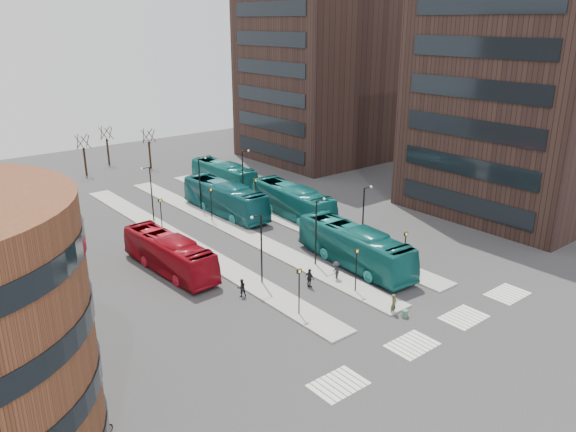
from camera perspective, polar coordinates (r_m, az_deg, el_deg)
ground at (r=39.11m, az=18.14°, el=-14.26°), size 160.00×160.00×0.00m
island_left at (r=56.59m, az=-10.41°, el=-2.75°), size 2.50×45.00×0.15m
island_mid at (r=59.44m, az=-5.37°, el=-1.41°), size 2.50×45.00×0.15m
island_right at (r=62.74m, az=-0.82°, el=-0.20°), size 2.50×45.00×0.15m
suitcase at (r=43.38m, az=11.80°, el=-9.67°), size 0.57×0.52×0.57m
red_bus at (r=50.40m, az=-11.98°, el=-3.75°), size 3.38×11.87×3.27m
teal_bus_a at (r=50.68m, az=6.78°, el=-3.09°), size 4.05×13.24×3.63m
teal_bus_b at (r=64.24m, az=-6.42°, el=1.80°), size 3.31×13.24×3.67m
teal_bus_c at (r=62.98m, az=0.48°, el=1.51°), size 4.01×12.98×3.56m
teal_bus_d at (r=75.12m, az=-6.54°, el=4.22°), size 3.14×11.87×3.28m
traveller at (r=43.39m, az=10.69°, el=-8.79°), size 0.68×0.53×1.64m
commuter_a at (r=45.39m, az=-4.74°, el=-7.27°), size 0.84×0.72×1.50m
commuter_b at (r=46.71m, az=2.21°, el=-6.32°), size 0.46×0.99×1.64m
commuter_c at (r=48.03m, az=4.90°, el=-5.59°), size 1.05×1.27×1.70m
bicycle_mid at (r=33.19m, az=-18.39°, el=-20.11°), size 1.55×0.91×0.90m
crosswalk_stripes at (r=42.19m, az=14.90°, el=-11.26°), size 22.35×2.40×0.01m
tower_near at (r=68.99m, az=23.23°, el=12.79°), size 20.12×20.00×30.00m
tower_far at (r=90.14m, az=3.37°, el=15.43°), size 20.12×20.00×30.00m
sign_poles at (r=53.06m, az=-1.57°, el=-1.23°), size 12.45×22.12×3.65m
lamp_posts at (r=57.07m, az=-3.82°, el=1.47°), size 14.04×20.24×6.12m
bare_trees at (r=87.04m, az=-17.24°, el=6.29°), size 10.97×8.14×5.90m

